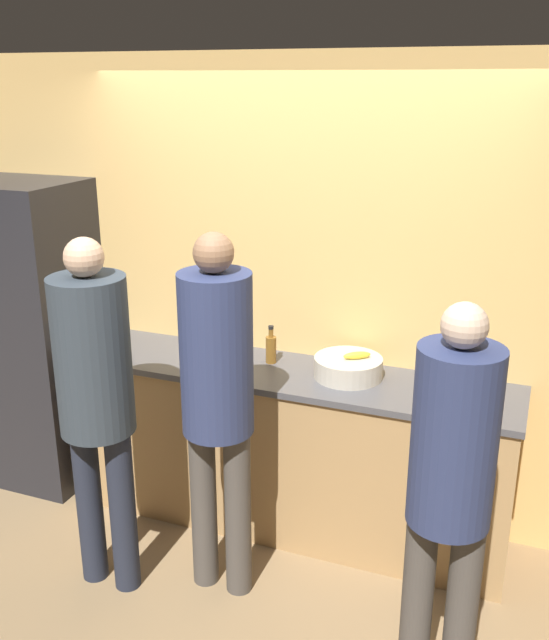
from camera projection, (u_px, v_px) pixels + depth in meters
name	position (u px, v px, depth m)	size (l,w,h in m)	color
ground_plane	(266.00, 553.00, 3.89)	(14.00, 14.00, 0.00)	#8C704C
wall_back	(306.00, 295.00, 4.02)	(5.20, 0.06, 2.60)	#E0B266
counter	(287.00, 447.00, 4.03)	(2.50, 0.60, 0.95)	tan
refrigerator	(28.00, 334.00, 4.43)	(0.77, 0.64, 1.90)	#232328
person_left	(95.00, 388.00, 3.34)	(0.36, 0.36, 1.80)	#232838
person_center	(217.00, 389.00, 3.31)	(0.34, 0.34, 1.83)	#4C4742
person_right	(451.00, 479.00, 2.72)	(0.32, 0.32, 1.71)	#4C4742
fruit_bowl	(348.00, 367.00, 3.77)	(0.36, 0.36, 0.15)	beige
utensil_crock	(454.00, 372.00, 3.65)	(0.12, 0.12, 0.30)	silver
bottle_dark	(201.00, 359.00, 3.88)	(0.07, 0.07, 0.14)	#333338
bottle_amber	(271.00, 348.00, 3.95)	(0.06, 0.06, 0.22)	brown
cup_red	(463.00, 402.00, 3.38)	(0.09, 0.09, 0.10)	#A33D33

